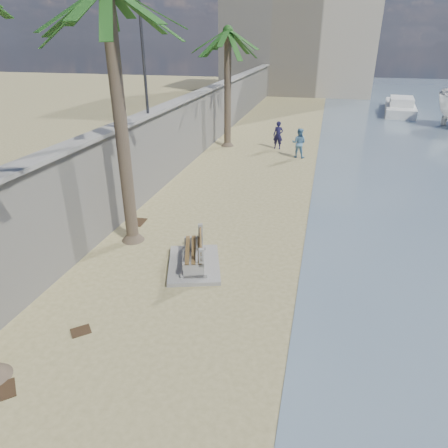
{
  "coord_description": "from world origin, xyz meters",
  "views": [
    {
      "loc": [
        2.28,
        -4.06,
        6.56
      ],
      "look_at": [
        -0.5,
        7.0,
        1.2
      ],
      "focal_mm": 32.0,
      "sensor_mm": 36.0,
      "label": 1
    }
  ],
  "objects_px": {
    "person_a": "(278,133)",
    "yacht_far": "(400,108)",
    "palm_back": "(228,32)",
    "bench_far": "(194,254)",
    "person_b": "(299,141)"
  },
  "relations": [
    {
      "from": "person_a",
      "to": "yacht_far",
      "type": "bearing_deg",
      "value": 66.92
    },
    {
      "from": "person_a",
      "to": "yacht_far",
      "type": "height_order",
      "value": "person_a"
    },
    {
      "from": "palm_back",
      "to": "yacht_far",
      "type": "bearing_deg",
      "value": 52.39
    },
    {
      "from": "bench_far",
      "to": "palm_back",
      "type": "relative_size",
      "value": 0.34
    },
    {
      "from": "yacht_far",
      "to": "person_a",
      "type": "bearing_deg",
      "value": 156.27
    },
    {
      "from": "palm_back",
      "to": "person_a",
      "type": "height_order",
      "value": "palm_back"
    },
    {
      "from": "person_a",
      "to": "yacht_far",
      "type": "relative_size",
      "value": 0.22
    },
    {
      "from": "bench_far",
      "to": "person_b",
      "type": "distance_m",
      "value": 13.67
    },
    {
      "from": "palm_back",
      "to": "person_b",
      "type": "bearing_deg",
      "value": -19.42
    },
    {
      "from": "yacht_far",
      "to": "bench_far",
      "type": "bearing_deg",
      "value": 168.27
    },
    {
      "from": "person_b",
      "to": "yacht_far",
      "type": "xyz_separation_m",
      "value": [
        8.17,
        18.46,
        -0.61
      ]
    },
    {
      "from": "bench_far",
      "to": "person_b",
      "type": "height_order",
      "value": "person_b"
    },
    {
      "from": "palm_back",
      "to": "yacht_far",
      "type": "xyz_separation_m",
      "value": [
        12.93,
        16.78,
        -6.45
      ]
    },
    {
      "from": "person_a",
      "to": "person_b",
      "type": "bearing_deg",
      "value": -43.48
    },
    {
      "from": "person_b",
      "to": "bench_far",
      "type": "bearing_deg",
      "value": 88.99
    }
  ]
}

